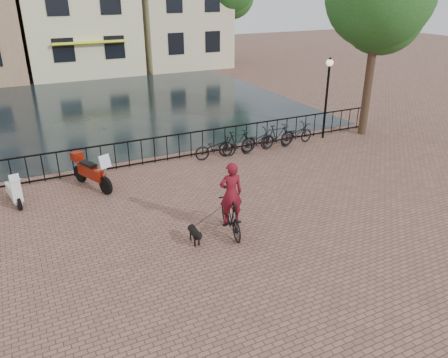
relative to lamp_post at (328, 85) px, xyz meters
name	(u,v)px	position (x,y,z in m)	size (l,w,h in m)	color
ground	(279,270)	(-7.20, -7.60, -2.38)	(100.00, 100.00, 0.00)	brown
canal_water	(113,106)	(-7.20, 9.70, -2.38)	(20.00, 20.00, 0.00)	black
railing	(167,148)	(-7.20, 0.40, -1.87)	(20.00, 0.05, 1.02)	black
lamp_post	(328,85)	(0.00, 0.00, 0.00)	(0.30, 0.30, 3.45)	black
cyclist	(231,203)	(-7.45, -5.53, -1.46)	(0.83, 1.83, 2.42)	black
dog	(195,234)	(-8.54, -5.57, -2.12)	(0.29, 0.77, 0.51)	black
motorcycle	(91,168)	(-10.28, -0.87, -1.67)	(1.19, 2.00, 1.41)	maroon
scooter	(12,186)	(-12.69, -1.00, -1.77)	(0.60, 1.36, 1.22)	silver
parked_bike_0	(216,147)	(-5.40, -0.20, -1.93)	(0.60, 1.72, 0.90)	black
parked_bike_1	(237,143)	(-4.45, -0.20, -1.88)	(0.47, 1.66, 1.00)	black
parked_bike_2	(258,140)	(-3.50, -0.20, -1.93)	(0.60, 1.72, 0.90)	black
parked_bike_3	(277,136)	(-2.55, -0.20, -1.88)	(0.47, 1.66, 1.00)	black
parked_bike_4	(296,134)	(-1.60, -0.20, -1.93)	(0.60, 1.72, 0.90)	black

